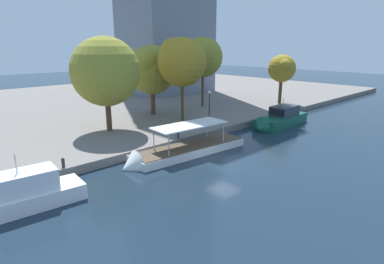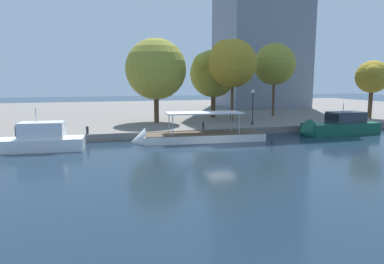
{
  "view_description": "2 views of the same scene",
  "coord_description": "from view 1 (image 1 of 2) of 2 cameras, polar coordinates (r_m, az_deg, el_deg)",
  "views": [
    {
      "loc": [
        -20.11,
        -17.22,
        10.17
      ],
      "look_at": [
        1.06,
        5.29,
        1.68
      ],
      "focal_mm": 29.61,
      "sensor_mm": 36.0,
      "label": 1
    },
    {
      "loc": [
        -10.88,
        -28.02,
        5.97
      ],
      "look_at": [
        -1.44,
        4.33,
        0.94
      ],
      "focal_mm": 32.12,
      "sensor_mm": 36.0,
      "label": 2
    }
  ],
  "objects": [
    {
      "name": "tour_boat_1",
      "position": [
        30.19,
        -2.03,
        -3.83
      ],
      "size": [
        13.41,
        3.93,
        4.15
      ],
      "rotation": [
        0.0,
        0.0,
        3.07
      ],
      "color": "silver",
      "rests_on": "ground_plane"
    },
    {
      "name": "tree_1",
      "position": [
        43.78,
        -7.32,
        11.25
      ],
      "size": [
        6.65,
        6.64,
        9.5
      ],
      "color": "#4C3823",
      "rests_on": "dock_promenade"
    },
    {
      "name": "tree_4",
      "position": [
        36.19,
        -15.26,
        10.5
      ],
      "size": [
        7.54,
        7.54,
        10.39
      ],
      "color": "#4C3823",
      "rests_on": "dock_promenade"
    },
    {
      "name": "tree_2",
      "position": [
        54.18,
        15.89,
        10.98
      ],
      "size": [
        4.42,
        4.42,
        7.96
      ],
      "color": "#4C3823",
      "rests_on": "dock_promenade"
    },
    {
      "name": "motor_yacht_0",
      "position": [
        23.28,
        -30.11,
        -10.97
      ],
      "size": [
        9.21,
        3.16,
        4.59
      ],
      "rotation": [
        0.0,
        0.0,
        3.06
      ],
      "color": "white",
      "rests_on": "ground_plane"
    },
    {
      "name": "mooring_bollard_2",
      "position": [
        33.0,
        -2.53,
        -0.39
      ],
      "size": [
        0.25,
        0.25,
        0.81
      ],
      "color": "#2D2D33",
      "rests_on": "dock_promenade"
    },
    {
      "name": "ground_plane",
      "position": [
        28.36,
        5.8,
        -5.73
      ],
      "size": [
        220.0,
        220.0,
        0.0
      ],
      "primitive_type": "plane",
      "color": "#192838"
    },
    {
      "name": "lamp_post",
      "position": [
        38.61,
        3.15,
        5.24
      ],
      "size": [
        0.41,
        0.41,
        4.14
      ],
      "color": "black",
      "rests_on": "dock_promenade"
    },
    {
      "name": "tree_5",
      "position": [
        39.94,
        -1.98,
        12.54
      ],
      "size": [
        6.06,
        6.06,
        10.39
      ],
      "color": "#4C3823",
      "rests_on": "dock_promenade"
    },
    {
      "name": "tree_3",
      "position": [
        50.09,
        2.08,
        13.09
      ],
      "size": [
        6.1,
        6.1,
        10.66
      ],
      "color": "#4C3823",
      "rests_on": "dock_promenade"
    },
    {
      "name": "mooring_bollard_1",
      "position": [
        27.25,
        -22.21,
        -5.04
      ],
      "size": [
        0.28,
        0.28,
        0.78
      ],
      "color": "#2D2D33",
      "rests_on": "dock_promenade"
    },
    {
      "name": "dock_promenade",
      "position": [
        55.91,
        -21.52,
        4.22
      ],
      "size": [
        120.0,
        55.0,
        0.78
      ],
      "primitive_type": "cube",
      "color": "slate",
      "rests_on": "ground_plane"
    },
    {
      "name": "motor_yacht_2",
      "position": [
        42.55,
        15.35,
        1.99
      ],
      "size": [
        9.67,
        3.09,
        4.47
      ],
      "rotation": [
        0.0,
        0.0,
        3.16
      ],
      "color": "#14513D",
      "rests_on": "ground_plane"
    }
  ]
}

